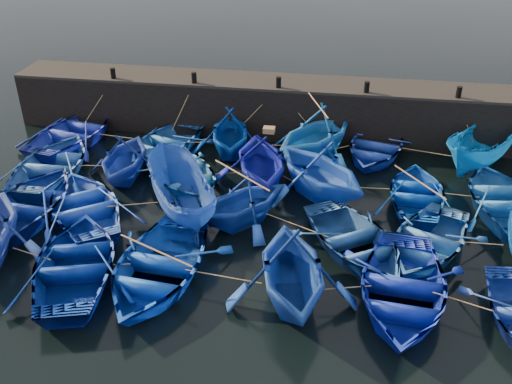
% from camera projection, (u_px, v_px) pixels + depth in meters
% --- Properties ---
extents(ground, '(120.00, 120.00, 0.00)m').
position_uv_depth(ground, '(241.00, 256.00, 19.41)').
color(ground, black).
rests_on(ground, ground).
extents(quay_wall, '(26.00, 2.50, 2.50)m').
position_uv_depth(quay_wall, '(280.00, 108.00, 27.74)').
color(quay_wall, black).
rests_on(quay_wall, ground).
extents(quay_top, '(26.00, 2.50, 0.12)m').
position_uv_depth(quay_top, '(281.00, 82.00, 27.09)').
color(quay_top, black).
rests_on(quay_top, quay_wall).
extents(bollard_0, '(0.24, 0.24, 0.50)m').
position_uv_depth(bollard_0, '(113.00, 73.00, 27.29)').
color(bollard_0, black).
rests_on(bollard_0, quay_top).
extents(bollard_1, '(0.24, 0.24, 0.50)m').
position_uv_depth(bollard_1, '(194.00, 78.00, 26.72)').
color(bollard_1, black).
rests_on(bollard_1, quay_top).
extents(bollard_2, '(0.24, 0.24, 0.50)m').
position_uv_depth(bollard_2, '(279.00, 82.00, 26.16)').
color(bollard_2, black).
rests_on(bollard_2, quay_top).
extents(bollard_3, '(0.24, 0.24, 0.50)m').
position_uv_depth(bollard_3, '(367.00, 87.00, 25.60)').
color(bollard_3, black).
rests_on(bollard_3, quay_top).
extents(bollard_4, '(0.24, 0.24, 0.50)m').
position_uv_depth(bollard_4, '(459.00, 92.00, 25.04)').
color(bollard_4, black).
rests_on(bollard_4, quay_top).
extents(boat_0, '(5.05, 6.29, 1.16)m').
position_uv_depth(boat_0, '(75.00, 131.00, 26.98)').
color(boat_0, '#1B2B9E').
rests_on(boat_0, ground).
extents(boat_1, '(4.79, 5.69, 1.01)m').
position_uv_depth(boat_1, '(164.00, 142.00, 26.11)').
color(boat_1, '#1A54AA').
rests_on(boat_1, ground).
extents(boat_2, '(4.36, 4.80, 2.19)m').
position_uv_depth(boat_2, '(230.00, 132.00, 25.66)').
color(boat_2, navy).
rests_on(boat_2, ground).
extents(boat_3, '(6.18, 6.34, 2.54)m').
position_uv_depth(boat_3, '(316.00, 133.00, 25.19)').
color(boat_3, blue).
rests_on(boat_3, ground).
extents(boat_4, '(4.63, 5.68, 1.03)m').
position_uv_depth(boat_4, '(375.00, 146.00, 25.72)').
color(boat_4, navy).
rests_on(boat_4, ground).
extents(boat_5, '(4.45, 5.34, 1.98)m').
position_uv_depth(boat_5, '(481.00, 149.00, 24.36)').
color(boat_5, blue).
rests_on(boat_5, ground).
extents(boat_6, '(3.98, 5.50, 1.13)m').
position_uv_depth(boat_6, '(53.00, 164.00, 24.15)').
color(boat_6, '#235198').
rests_on(boat_6, ground).
extents(boat_7, '(3.63, 4.16, 2.12)m').
position_uv_depth(boat_7, '(125.00, 156.00, 23.61)').
color(boat_7, navy).
rests_on(boat_7, ground).
extents(boat_8, '(6.24, 6.44, 1.09)m').
position_uv_depth(boat_8, '(181.00, 173.00, 23.42)').
color(boat_8, '#347ECE').
rests_on(boat_8, ground).
extents(boat_9, '(5.08, 5.52, 2.43)m').
position_uv_depth(boat_9, '(261.00, 160.00, 23.02)').
color(boat_9, '#0E1694').
rests_on(boat_9, ground).
extents(boat_10, '(6.41, 6.43, 2.57)m').
position_uv_depth(boat_10, '(320.00, 168.00, 22.21)').
color(boat_10, blue).
rests_on(boat_10, ground).
extents(boat_11, '(3.47, 4.69, 0.94)m').
position_uv_depth(boat_11, '(417.00, 193.00, 22.19)').
color(boat_11, '#05399A').
rests_on(boat_11, ground).
extents(boat_12, '(4.50, 5.79, 1.10)m').
position_uv_depth(boat_12, '(504.00, 199.00, 21.62)').
color(boat_12, '#1F60B2').
rests_on(boat_12, ground).
extents(boat_13, '(4.29, 5.73, 1.13)m').
position_uv_depth(boat_13, '(29.00, 203.00, 21.35)').
color(boat_13, navy).
rests_on(boat_13, ground).
extents(boat_14, '(6.04, 6.40, 1.08)m').
position_uv_depth(boat_14, '(85.00, 205.00, 21.29)').
color(boat_14, blue).
rests_on(boat_14, ground).
extents(boat_15, '(4.36, 5.52, 2.03)m').
position_uv_depth(boat_15, '(180.00, 194.00, 21.06)').
color(boat_15, '#1C4499').
rests_on(boat_15, ground).
extents(boat_16, '(5.10, 5.12, 2.04)m').
position_uv_depth(boat_16, '(242.00, 200.00, 20.62)').
color(boat_16, '#143B96').
rests_on(boat_16, ground).
extents(boat_17, '(5.68, 6.10, 1.03)m').
position_uv_depth(boat_17, '(355.00, 240.00, 19.33)').
color(boat_17, navy).
rests_on(boat_17, ground).
extents(boat_18, '(5.08, 5.74, 0.99)m').
position_uv_depth(boat_18, '(428.00, 240.00, 19.37)').
color(boat_18, '#255BA2').
rests_on(boat_18, ground).
extents(boat_21, '(5.22, 6.26, 1.12)m').
position_uv_depth(boat_21, '(77.00, 262.00, 18.19)').
color(boat_21, navy).
rests_on(boat_21, ground).
extents(boat_22, '(4.45, 5.91, 1.16)m').
position_uv_depth(boat_22, '(157.00, 266.00, 18.00)').
color(boat_22, '#0C3DB4').
rests_on(boat_22, ground).
extents(boat_23, '(4.95, 5.43, 2.44)m').
position_uv_depth(boat_23, '(292.00, 269.00, 16.84)').
color(boat_23, navy).
rests_on(boat_23, ground).
extents(boat_24, '(4.39, 5.83, 1.15)m').
position_uv_depth(boat_24, '(402.00, 288.00, 17.06)').
color(boat_24, '#0C2094').
rests_on(boat_24, ground).
extents(wooden_crate, '(0.45, 0.35, 0.22)m').
position_uv_depth(wooden_crate, '(269.00, 130.00, 22.31)').
color(wooden_crate, brown).
rests_on(wooden_crate, boat_9).
extents(mooring_ropes, '(18.49, 11.84, 2.10)m').
position_uv_depth(mooring_ropes, '(269.00, 166.00, 23.31)').
color(mooring_ropes, tan).
rests_on(mooring_ropes, ground).
extents(loose_oars, '(10.78, 11.62, 1.66)m').
position_uv_depth(loose_oars, '(292.00, 172.00, 21.07)').
color(loose_oars, '#99724C').
rests_on(loose_oars, ground).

